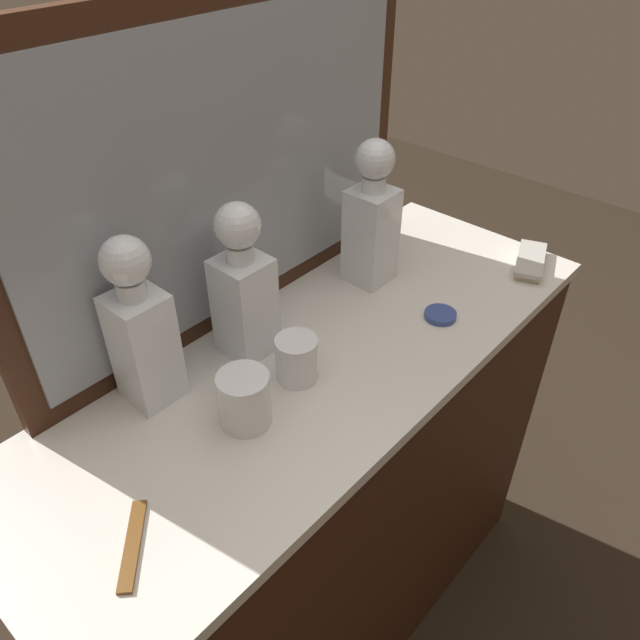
{
  "coord_description": "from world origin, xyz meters",
  "views": [
    {
      "loc": [
        -0.64,
        -0.57,
        1.67
      ],
      "look_at": [
        0.0,
        0.0,
        1.02
      ],
      "focal_mm": 34.52,
      "sensor_mm": 36.0,
      "label": 1
    }
  ],
  "objects_px": {
    "tortoiseshell_comb": "(133,545)",
    "silver_brush_center": "(530,262)",
    "crystal_decanter_front": "(244,295)",
    "crystal_tumbler_left": "(245,401)",
    "porcelain_dish": "(440,315)",
    "crystal_decanter_far_left": "(371,227)",
    "crystal_tumbler_far_left": "(297,361)",
    "crystal_decanter_far_right": "(142,337)"
  },
  "relations": [
    {
      "from": "crystal_decanter_far_left",
      "to": "crystal_decanter_front",
      "type": "bearing_deg",
      "value": 176.59
    },
    {
      "from": "crystal_decanter_front",
      "to": "tortoiseshell_comb",
      "type": "relative_size",
      "value": 2.62
    },
    {
      "from": "crystal_decanter_far_left",
      "to": "crystal_tumbler_left",
      "type": "bearing_deg",
      "value": -166.4
    },
    {
      "from": "crystal_tumbler_far_left",
      "to": "crystal_tumbler_left",
      "type": "relative_size",
      "value": 0.87
    },
    {
      "from": "crystal_decanter_far_left",
      "to": "porcelain_dish",
      "type": "bearing_deg",
      "value": -95.51
    },
    {
      "from": "crystal_tumbler_left",
      "to": "porcelain_dish",
      "type": "xyz_separation_m",
      "value": [
        0.44,
        -0.08,
        -0.04
      ]
    },
    {
      "from": "tortoiseshell_comb",
      "to": "silver_brush_center",
      "type": "bearing_deg",
      "value": -4.23
    },
    {
      "from": "crystal_decanter_far_right",
      "to": "crystal_decanter_front",
      "type": "relative_size",
      "value": 1.03
    },
    {
      "from": "crystal_decanter_front",
      "to": "porcelain_dish",
      "type": "bearing_deg",
      "value": -34.16
    },
    {
      "from": "crystal_tumbler_far_left",
      "to": "tortoiseshell_comb",
      "type": "xyz_separation_m",
      "value": [
        -0.39,
        -0.06,
        -0.03
      ]
    },
    {
      "from": "crystal_tumbler_left",
      "to": "tortoiseshell_comb",
      "type": "height_order",
      "value": "crystal_tumbler_left"
    },
    {
      "from": "silver_brush_center",
      "to": "porcelain_dish",
      "type": "distance_m",
      "value": 0.3
    },
    {
      "from": "crystal_decanter_front",
      "to": "silver_brush_center",
      "type": "xyz_separation_m",
      "value": [
        0.61,
        -0.26,
        -0.11
      ]
    },
    {
      "from": "crystal_tumbler_far_left",
      "to": "porcelain_dish",
      "type": "height_order",
      "value": "crystal_tumbler_far_left"
    },
    {
      "from": "crystal_decanter_far_right",
      "to": "crystal_decanter_front",
      "type": "distance_m",
      "value": 0.19
    },
    {
      "from": "crystal_tumbler_far_left",
      "to": "tortoiseshell_comb",
      "type": "relative_size",
      "value": 0.73
    },
    {
      "from": "crystal_decanter_far_right",
      "to": "tortoiseshell_comb",
      "type": "xyz_separation_m",
      "value": [
        -0.19,
        -0.22,
        -0.12
      ]
    },
    {
      "from": "crystal_decanter_far_left",
      "to": "silver_brush_center",
      "type": "xyz_separation_m",
      "value": [
        0.27,
        -0.24,
        -0.11
      ]
    },
    {
      "from": "crystal_tumbler_far_left",
      "to": "tortoiseshell_comb",
      "type": "height_order",
      "value": "crystal_tumbler_far_left"
    },
    {
      "from": "silver_brush_center",
      "to": "tortoiseshell_comb",
      "type": "distance_m",
      "value": 1.0
    },
    {
      "from": "silver_brush_center",
      "to": "porcelain_dish",
      "type": "relative_size",
      "value": 2.55
    },
    {
      "from": "crystal_decanter_far_right",
      "to": "crystal_tumbler_left",
      "type": "height_order",
      "value": "crystal_decanter_far_right"
    },
    {
      "from": "crystal_tumbler_left",
      "to": "silver_brush_center",
      "type": "distance_m",
      "value": 0.75
    },
    {
      "from": "crystal_decanter_far_left",
      "to": "crystal_tumbler_far_left",
      "type": "height_order",
      "value": "crystal_decanter_far_left"
    },
    {
      "from": "crystal_decanter_far_right",
      "to": "crystal_decanter_front",
      "type": "height_order",
      "value": "crystal_decanter_far_right"
    },
    {
      "from": "tortoiseshell_comb",
      "to": "crystal_decanter_far_left",
      "type": "bearing_deg",
      "value": 13.02
    },
    {
      "from": "crystal_decanter_far_left",
      "to": "crystal_tumbler_left",
      "type": "relative_size",
      "value": 3.26
    },
    {
      "from": "crystal_decanter_front",
      "to": "silver_brush_center",
      "type": "distance_m",
      "value": 0.67
    },
    {
      "from": "crystal_tumbler_far_left",
      "to": "silver_brush_center",
      "type": "xyz_separation_m",
      "value": [
        0.61,
        -0.14,
        -0.02
      ]
    },
    {
      "from": "crystal_tumbler_left",
      "to": "porcelain_dish",
      "type": "height_order",
      "value": "crystal_tumbler_left"
    },
    {
      "from": "crystal_decanter_front",
      "to": "crystal_decanter_far_left",
      "type": "distance_m",
      "value": 0.34
    },
    {
      "from": "crystal_decanter_front",
      "to": "crystal_tumbler_left",
      "type": "bearing_deg",
      "value": -134.05
    },
    {
      "from": "crystal_decanter_front",
      "to": "crystal_tumbler_far_left",
      "type": "distance_m",
      "value": 0.15
    },
    {
      "from": "crystal_tumbler_left",
      "to": "porcelain_dish",
      "type": "distance_m",
      "value": 0.45
    },
    {
      "from": "crystal_tumbler_far_left",
      "to": "crystal_decanter_far_left",
      "type": "bearing_deg",
      "value": 17.03
    },
    {
      "from": "crystal_decanter_far_left",
      "to": "tortoiseshell_comb",
      "type": "bearing_deg",
      "value": -166.98
    },
    {
      "from": "crystal_decanter_far_left",
      "to": "silver_brush_center",
      "type": "height_order",
      "value": "crystal_decanter_far_left"
    },
    {
      "from": "crystal_decanter_far_right",
      "to": "crystal_decanter_far_left",
      "type": "relative_size",
      "value": 0.98
    },
    {
      "from": "crystal_tumbler_far_left",
      "to": "crystal_tumbler_left",
      "type": "distance_m",
      "value": 0.13
    },
    {
      "from": "crystal_decanter_front",
      "to": "porcelain_dish",
      "type": "relative_size",
      "value": 4.66
    },
    {
      "from": "crystal_decanter_front",
      "to": "crystal_decanter_far_left",
      "type": "height_order",
      "value": "crystal_decanter_far_left"
    },
    {
      "from": "crystal_decanter_far_left",
      "to": "tortoiseshell_comb",
      "type": "xyz_separation_m",
      "value": [
        -0.72,
        -0.17,
        -0.12
      ]
    }
  ]
}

